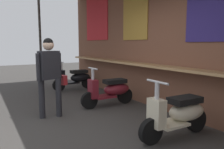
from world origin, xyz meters
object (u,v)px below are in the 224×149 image
Objects in this scene: shopper_with_handbag at (50,70)px; scooter_cream at (179,114)px; scooter_black at (76,78)px; scooter_maroon at (111,90)px.

scooter_cream is at bearing -160.09° from shopper_with_handbag.
scooter_black is at bearing -88.33° from scooter_cream.
scooter_cream is at bearing 91.79° from scooter_black.
scooter_maroon is 1.62m from shopper_with_handbag.
scooter_black is 1.00× the size of scooter_maroon.
scooter_black is at bearing -48.20° from shopper_with_handbag.
scooter_cream is 2.63m from shopper_with_handbag.
shopper_with_handbag reaches higher than scooter_cream.
scooter_maroon is (2.30, 0.00, 0.00)m from scooter_black.
shopper_with_handbag is at bearing 59.74° from scooter_black.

